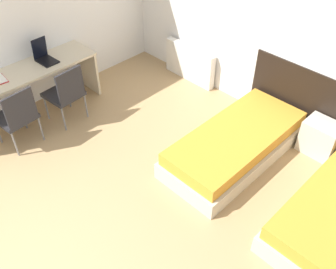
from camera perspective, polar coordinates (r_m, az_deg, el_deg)
name	(u,v)px	position (r m, az deg, el deg)	size (l,w,h in m)	color
wall_back	(268,23)	(5.29, 15.03, 16.10)	(5.95, 0.05, 2.70)	white
wall_left	(29,13)	(5.73, -20.38, 16.92)	(0.05, 5.08, 2.70)	white
headboard_panel	(333,116)	(5.27, 23.88, 2.62)	(2.47, 0.03, 0.97)	black
bed_near_window	(236,144)	(4.91, 10.26, -1.48)	(0.92, 2.04, 0.40)	beige
nightstand	(320,138)	(5.26, 22.19, -0.47)	(0.46, 0.34, 0.47)	beige
radiator	(190,63)	(6.31, 3.33, 10.80)	(0.98, 0.12, 0.59)	silver
desk	(22,83)	(5.63, -21.35, 7.37)	(0.59, 2.18, 0.75)	beige
chair_near_laptop	(66,92)	(5.43, -15.32, 6.28)	(0.50, 0.50, 0.89)	#232328
chair_near_notebook	(17,115)	(5.20, -22.04, 2.79)	(0.51, 0.51, 0.89)	#232328
laptop	(44,56)	(5.69, -18.31, 11.23)	(0.32, 0.24, 0.32)	black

